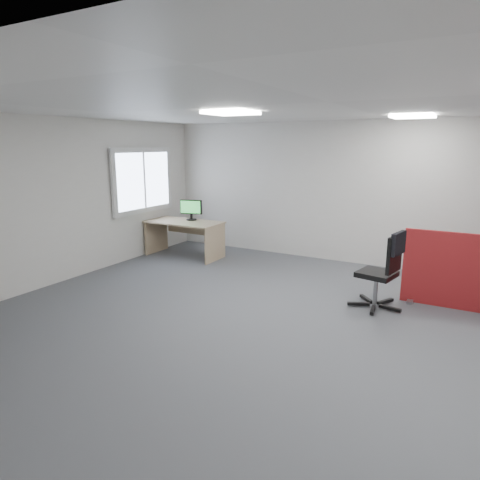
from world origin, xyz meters
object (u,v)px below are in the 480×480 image
at_px(red_divider, 458,272).
at_px(office_chair, 385,266).
at_px(second_desk, 186,230).
at_px(monitor_second, 191,209).

bearing_deg(red_divider, office_chair, -149.82).
bearing_deg(second_desk, monitor_second, 76.90).
xyz_separation_m(red_divider, second_desk, (-5.03, 0.52, 0.02)).
height_order(second_desk, office_chair, office_chair).
height_order(monitor_second, office_chair, monitor_second).
bearing_deg(office_chair, second_desk, 177.21).
distance_m(red_divider, second_desk, 5.06).
distance_m(second_desk, monitor_second, 0.44).
height_order(red_divider, second_desk, red_divider).
bearing_deg(red_divider, second_desk, 173.54).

